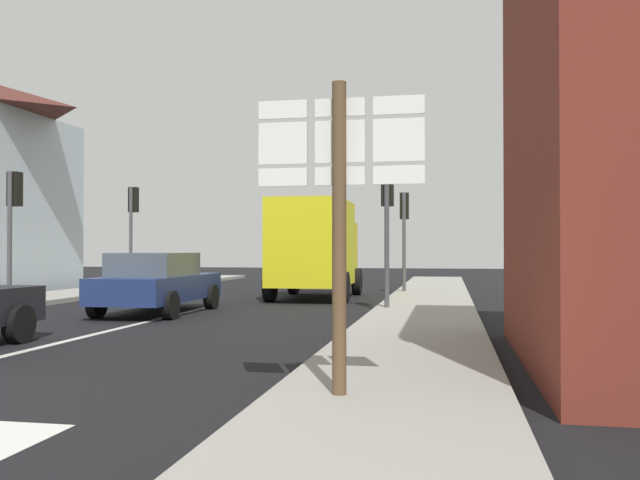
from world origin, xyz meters
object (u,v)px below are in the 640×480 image
at_px(delivery_truck, 315,246).
at_px(traffic_light_far_right, 404,219).
at_px(traffic_light_far_left, 133,214).
at_px(traffic_light_near_left, 13,207).
at_px(route_sign_post, 340,204).
at_px(sedan_far, 157,282).
at_px(traffic_light_near_right, 387,207).

relative_size(delivery_truck, traffic_light_far_right, 1.45).
xyz_separation_m(delivery_truck, traffic_light_far_left, (-7.06, 1.76, 1.16)).
height_order(delivery_truck, traffic_light_near_left, traffic_light_near_left).
bearing_deg(delivery_truck, traffic_light_near_left, -144.44).
bearing_deg(traffic_light_far_right, traffic_light_near_left, -143.23).
bearing_deg(route_sign_post, traffic_light_far_left, 122.19).
height_order(sedan_far, traffic_light_near_left, traffic_light_near_left).
bearing_deg(sedan_far, traffic_light_far_right, 55.05).
bearing_deg(sedan_far, traffic_light_near_right, 13.57).
relative_size(delivery_truck, route_sign_post, 1.58).
bearing_deg(traffic_light_near_right, traffic_light_near_left, -175.43).
relative_size(traffic_light_near_left, traffic_light_near_right, 1.02).
distance_m(route_sign_post, traffic_light_far_right, 16.58).
distance_m(sedan_far, delivery_truck, 6.31).
bearing_deg(traffic_light_far_right, traffic_light_far_left, -177.32).
xyz_separation_m(route_sign_post, traffic_light_far_right, (-0.43, 16.56, 0.57)).
bearing_deg(route_sign_post, traffic_light_near_right, 92.44).
bearing_deg(traffic_light_far_right, traffic_light_near_right, -90.00).
bearing_deg(traffic_light_far_right, route_sign_post, -88.52).
bearing_deg(route_sign_post, traffic_light_near_left, 137.45).
distance_m(route_sign_post, traffic_light_near_right, 10.11).
height_order(sedan_far, delivery_truck, delivery_truck).
height_order(traffic_light_far_right, traffic_light_near_left, traffic_light_near_left).
relative_size(delivery_truck, traffic_light_near_left, 1.41).
bearing_deg(traffic_light_far_right, sedan_far, -124.95).
bearing_deg(sedan_far, route_sign_post, -56.17).
xyz_separation_m(route_sign_post, traffic_light_near_right, (-0.43, 10.08, 0.60)).
relative_size(sedan_far, route_sign_post, 1.32).
xyz_separation_m(sedan_far, delivery_truck, (2.80, 5.58, 0.89)).
relative_size(sedan_far, traffic_light_far_left, 1.11).
xyz_separation_m(sedan_far, traffic_light_near_right, (5.45, 1.31, 1.85)).
xyz_separation_m(delivery_truck, traffic_light_near_right, (2.65, -4.27, 0.96)).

